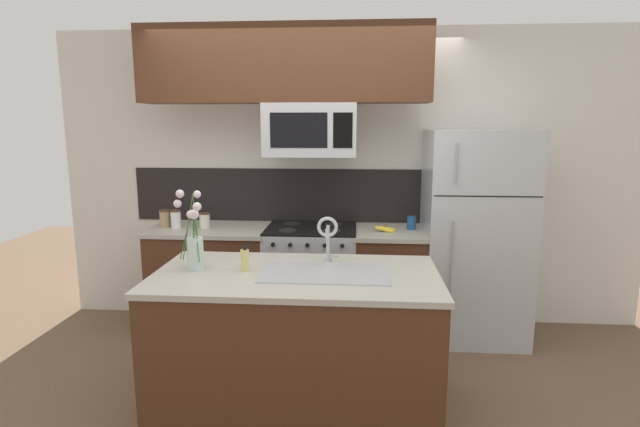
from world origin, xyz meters
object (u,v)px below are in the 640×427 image
(stove_range, at_px, (311,280))
(coffee_tin, at_px, (412,223))
(microwave, at_px, (311,130))
(sink_faucet, at_px, (328,233))
(storage_jar_tall, at_px, (165,219))
(dish_soap_bottle, at_px, (245,260))
(banana_bunch, at_px, (385,229))
(storage_jar_medium, at_px, (176,219))
(storage_jar_short, at_px, (205,220))
(flower_vase, at_px, (194,244))
(refrigerator, at_px, (474,236))

(stove_range, bearing_deg, coffee_tin, 3.39)
(microwave, height_order, sink_faucet, microwave)
(storage_jar_tall, xyz_separation_m, dish_soap_bottle, (0.97, -1.21, -0.01))
(storage_jar_tall, xyz_separation_m, sink_faucet, (1.46, -1.02, 0.12))
(sink_faucet, bearing_deg, banana_bunch, 66.78)
(storage_jar_medium, height_order, storage_jar_short, storage_jar_medium)
(flower_vase, bearing_deg, storage_jar_tall, 118.62)
(refrigerator, distance_m, flower_vase, 2.33)
(dish_soap_bottle, bearing_deg, microwave, 76.49)
(stove_range, distance_m, dish_soap_bottle, 1.36)
(sink_faucet, bearing_deg, dish_soap_bottle, -158.32)
(refrigerator, height_order, storage_jar_tall, refrigerator)
(storage_jar_short, xyz_separation_m, dish_soap_bottle, (0.62, -1.21, 0.00))
(microwave, bearing_deg, coffee_tin, 4.80)
(microwave, bearing_deg, refrigerator, 1.72)
(storage_jar_tall, relative_size, dish_soap_bottle, 0.92)
(refrigerator, bearing_deg, storage_jar_short, -179.12)
(banana_bunch, height_order, coffee_tin, coffee_tin)
(sink_faucet, height_order, flower_vase, flower_vase)
(banana_bunch, height_order, dish_soap_bottle, dish_soap_bottle)
(stove_range, distance_m, flower_vase, 1.50)
(storage_jar_short, height_order, sink_faucet, sink_faucet)
(coffee_tin, relative_size, sink_faucet, 0.36)
(microwave, bearing_deg, banana_bunch, -3.60)
(refrigerator, distance_m, storage_jar_medium, 2.52)
(storage_jar_medium, bearing_deg, coffee_tin, 2.54)
(storage_jar_medium, relative_size, dish_soap_bottle, 0.94)
(refrigerator, distance_m, storage_jar_tall, 2.63)
(refrigerator, xyz_separation_m, coffee_tin, (-0.52, 0.03, 0.09))
(storage_jar_short, bearing_deg, storage_jar_tall, -179.96)
(banana_bunch, distance_m, flower_vase, 1.69)
(storage_jar_medium, relative_size, coffee_tin, 1.41)
(storage_jar_medium, bearing_deg, storage_jar_short, 5.55)
(banana_bunch, relative_size, flower_vase, 0.39)
(dish_soap_bottle, bearing_deg, coffee_tin, 48.38)
(stove_range, relative_size, storage_jar_tall, 6.16)
(refrigerator, height_order, coffee_tin, refrigerator)
(storage_jar_tall, bearing_deg, banana_bunch, -1.36)
(microwave, height_order, banana_bunch, microwave)
(dish_soap_bottle, bearing_deg, storage_jar_tall, 128.72)
(banana_bunch, xyz_separation_m, coffee_tin, (0.23, 0.11, 0.03))
(microwave, xyz_separation_m, dish_soap_bottle, (-0.29, -1.21, -0.76))
(stove_range, height_order, refrigerator, refrigerator)
(flower_vase, bearing_deg, coffee_tin, 41.51)
(stove_range, relative_size, coffee_tin, 8.45)
(coffee_tin, xyz_separation_m, flower_vase, (-1.44, -1.28, 0.11))
(coffee_tin, bearing_deg, refrigerator, -3.33)
(stove_range, bearing_deg, microwave, -89.84)
(coffee_tin, xyz_separation_m, dish_soap_bottle, (-1.13, -1.28, 0.01))
(microwave, xyz_separation_m, flower_vase, (-0.60, -1.21, -0.67))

